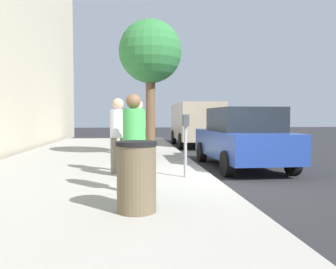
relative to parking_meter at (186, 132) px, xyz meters
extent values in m
plane|color=#232326|center=(0.25, -0.67, -1.17)|extent=(80.00, 80.00, 0.00)
cube|color=gray|center=(0.25, 2.33, -1.09)|extent=(28.00, 6.00, 0.15)
cylinder|color=gray|center=(0.00, 0.00, -0.44)|extent=(0.07, 0.07, 1.15)
cube|color=#383D42|center=(-0.10, 0.00, 0.26)|extent=(0.16, 0.11, 0.26)
cube|color=#383D42|center=(0.10, 0.00, 0.26)|extent=(0.16, 0.11, 0.26)
cube|color=#268C33|center=(-0.10, -0.06, 0.28)|extent=(0.10, 0.01, 0.10)
cube|color=#268C33|center=(0.10, -0.06, 0.28)|extent=(0.10, 0.01, 0.10)
cylinder|color=#47474C|center=(0.13, 1.15, -0.60)|extent=(0.15, 0.15, 0.83)
cylinder|color=#47474C|center=(-0.23, 1.03, -0.60)|extent=(0.15, 0.15, 0.83)
cylinder|color=green|center=(-0.05, 1.09, 0.14)|extent=(0.38, 0.38, 0.66)
sphere|color=beige|center=(-0.05, 1.09, 0.60)|extent=(0.26, 0.26, 0.26)
cylinder|color=#47474C|center=(-1.36, 1.29, -0.60)|extent=(0.15, 0.15, 0.84)
cylinder|color=#47474C|center=(-1.64, 1.02, -0.60)|extent=(0.15, 0.15, 0.84)
cylinder|color=green|center=(-1.50, 1.16, 0.15)|extent=(0.38, 0.38, 0.66)
sphere|color=brown|center=(-1.50, 1.16, 0.62)|extent=(0.26, 0.26, 0.26)
cylinder|color=#726656|center=(0.91, 1.42, -0.59)|extent=(0.15, 0.15, 0.86)
cylinder|color=#726656|center=(0.58, 1.63, -0.59)|extent=(0.15, 0.15, 0.86)
cylinder|color=silver|center=(0.75, 1.52, 0.18)|extent=(0.39, 0.39, 0.68)
sphere|color=tan|center=(0.75, 1.52, 0.65)|extent=(0.27, 0.27, 0.27)
cube|color=navy|center=(2.23, -2.02, -0.46)|extent=(4.44, 1.94, 0.76)
cube|color=black|center=(2.03, -2.02, 0.26)|extent=(2.24, 1.74, 0.68)
cylinder|color=black|center=(3.63, -1.11, -0.84)|extent=(0.66, 0.24, 0.66)
cylinder|color=black|center=(3.68, -2.86, -0.84)|extent=(0.66, 0.24, 0.66)
cylinder|color=black|center=(0.78, -1.18, -0.84)|extent=(0.66, 0.24, 0.66)
cylinder|color=black|center=(0.82, -2.92, -0.84)|extent=(0.66, 0.24, 0.66)
cube|color=gray|center=(9.68, -2.02, 0.11)|extent=(5.23, 2.09, 1.80)
cylinder|color=black|center=(11.39, -1.09, -0.79)|extent=(0.76, 0.23, 0.76)
cylinder|color=black|center=(11.36, -2.99, -0.79)|extent=(0.76, 0.23, 0.76)
cylinder|color=black|center=(8.01, -1.04, -0.79)|extent=(0.76, 0.23, 0.76)
cylinder|color=black|center=(7.98, -2.94, -0.79)|extent=(0.76, 0.23, 0.76)
cylinder|color=brown|center=(4.01, 0.58, 0.44)|extent=(0.32, 0.32, 2.92)
sphere|color=#2B6D35|center=(4.01, 0.58, 2.53)|extent=(2.12, 2.12, 2.12)
cylinder|color=brown|center=(-2.68, 1.12, -0.54)|extent=(0.56, 0.56, 0.95)
cylinder|color=black|center=(-2.68, 1.12, -0.04)|extent=(0.59, 0.59, 0.06)
camera|label=1|loc=(-7.50, 1.16, 0.34)|focal=36.31mm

